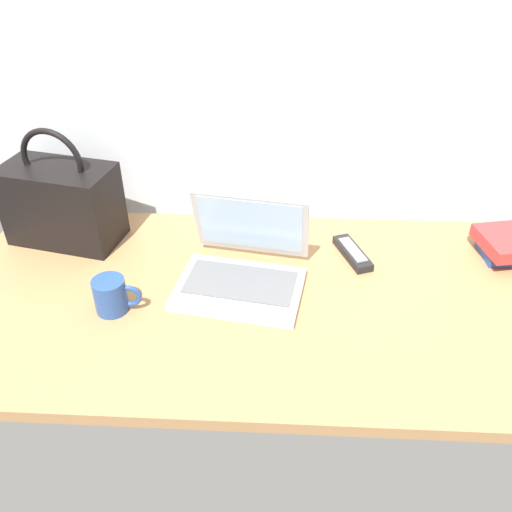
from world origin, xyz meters
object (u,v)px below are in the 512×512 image
laptop (243,266)px  remote_control_near (352,253)px  coffee_mug (112,295)px  handbag (62,202)px

laptop → remote_control_near: laptop is taller
laptop → remote_control_near: (0.29, 0.12, -0.03)m
coffee_mug → handbag: 0.38m
handbag → coffee_mug: bearing=-55.3°
remote_control_near → handbag: size_ratio=0.50×
coffee_mug → remote_control_near: 0.64m
coffee_mug → handbag: size_ratio=0.34×
laptop → remote_control_near: bearing=22.8°
laptop → handbag: (-0.51, 0.18, 0.07)m
coffee_mug → remote_control_near: size_ratio=0.69×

